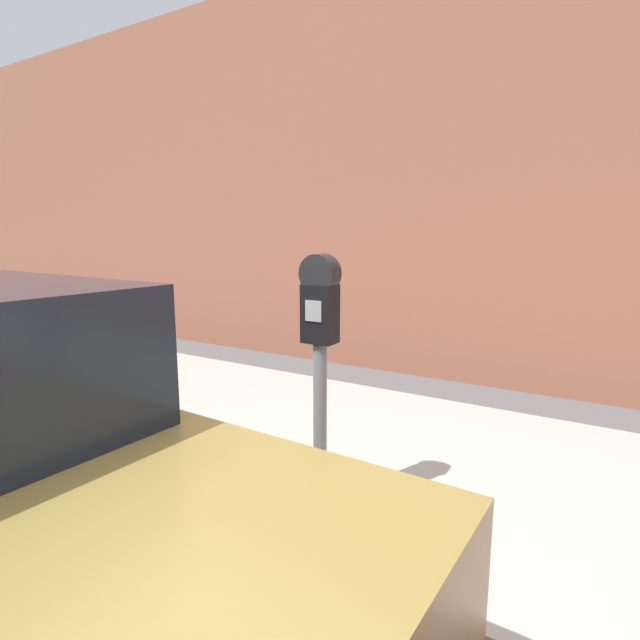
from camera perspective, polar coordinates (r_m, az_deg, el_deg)
sidewalk at (r=3.91m, az=9.47°, el=-15.86°), size 24.00×2.80×0.12m
building_facade at (r=6.07m, az=19.85°, el=16.39°), size 24.00×0.30×4.99m
parking_meter at (r=2.77m, az=-0.00°, el=-2.80°), size 0.21×0.14×1.52m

